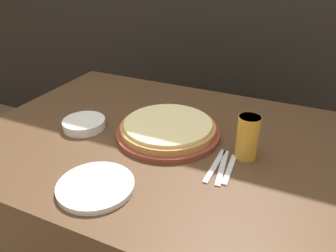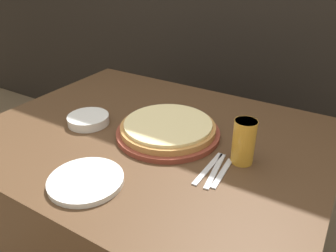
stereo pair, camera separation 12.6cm
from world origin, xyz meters
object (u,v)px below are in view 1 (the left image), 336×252
object	(u,v)px
fork	(215,165)
spoon	(230,169)
pizza_on_board	(168,129)
side_bowl	(84,124)
dinner_knife	(222,167)
dinner_plate	(95,186)
beer_glass	(248,135)

from	to	relation	value
fork	spoon	xyz separation A→B (m)	(0.05, 0.00, 0.00)
spoon	pizza_on_board	bearing A→B (deg)	156.28
pizza_on_board	fork	xyz separation A→B (m)	(0.23, -0.12, -0.02)
side_bowl	dinner_knife	world-z (taller)	side_bowl
dinner_plate	fork	distance (m)	0.40
beer_glass	dinner_plate	world-z (taller)	beer_glass
beer_glass	side_bowl	size ratio (longest dim) A/B	0.92
beer_glass	dinner_knife	distance (m)	0.14
pizza_on_board	fork	world-z (taller)	pizza_on_board
beer_glass	fork	distance (m)	0.15
pizza_on_board	spoon	size ratio (longest dim) A/B	2.31
beer_glass	dinner_plate	xyz separation A→B (m)	(-0.37, -0.36, -0.08)
pizza_on_board	fork	size ratio (longest dim) A/B	1.97
pizza_on_board	dinner_plate	world-z (taller)	pizza_on_board
dinner_plate	side_bowl	xyz separation A→B (m)	(-0.27, 0.30, 0.01)
dinner_knife	spoon	xyz separation A→B (m)	(0.03, 0.00, 0.00)
beer_glass	spoon	size ratio (longest dim) A/B	0.89
dinner_plate	spoon	world-z (taller)	dinner_plate
beer_glass	dinner_plate	distance (m)	0.53
dinner_plate	dinner_knife	xyz separation A→B (m)	(0.32, 0.26, -0.01)
side_bowl	dinner_plate	bearing A→B (deg)	-48.11
side_bowl	dinner_knife	distance (m)	0.59
beer_glass	fork	size ratio (longest dim) A/B	0.76
pizza_on_board	beer_glass	distance (m)	0.31
pizza_on_board	side_bowl	bearing A→B (deg)	-165.18
dinner_plate	spoon	bearing A→B (deg)	37.43
dinner_plate	fork	size ratio (longest dim) A/B	1.15
pizza_on_board	spoon	bearing A→B (deg)	-23.72
beer_glass	dinner_knife	world-z (taller)	beer_glass
beer_glass	dinner_knife	size ratio (longest dim) A/B	0.76
beer_glass	dinner_knife	bearing A→B (deg)	-117.92
fork	spoon	world-z (taller)	same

